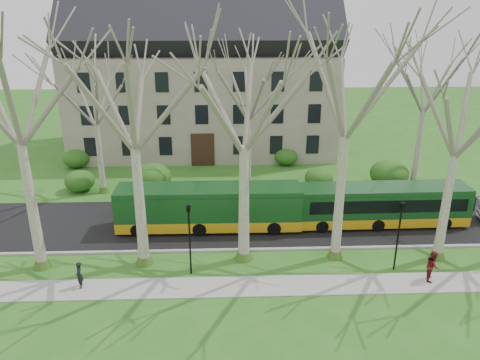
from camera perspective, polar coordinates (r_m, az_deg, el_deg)
name	(u,v)px	position (r m, az deg, el deg)	size (l,w,h in m)	color
ground	(291,262)	(29.09, 6.21, -9.95)	(120.00, 120.00, 0.00)	#28631C
sidewalk	(297,285)	(26.99, 6.95, -12.63)	(70.00, 2.00, 0.06)	gray
road	(280,222)	(33.86, 4.93, -5.10)	(80.00, 8.00, 0.06)	black
curb	(288,249)	(30.34, 5.82, -8.37)	(80.00, 0.25, 0.14)	#A5A39E
building	(203,72)	(49.15, -4.51, 13.04)	(26.50, 12.20, 16.00)	gray
tree_row_verge	(295,151)	(26.47, 6.71, 3.49)	(49.00, 7.00, 14.00)	gray
tree_row_far	(257,122)	(36.83, 2.15, 7.06)	(33.00, 7.00, 12.00)	gray
lamp_row	(295,232)	(26.98, 6.72, -6.36)	(36.22, 0.22, 4.30)	black
hedges	(216,170)	(41.08, -2.89, 1.26)	(30.60, 8.60, 2.00)	#285618
bus_lead	(209,207)	(32.27, -3.80, -3.30)	(12.56, 2.62, 3.14)	#124119
bus_follow	(383,205)	(34.30, 16.99, -2.89)	(11.76, 2.45, 2.94)	#124119
pedestrian_a	(79,275)	(27.65, -19.00, -10.89)	(0.56, 0.37, 1.54)	black
pedestrian_b	(433,266)	(28.89, 22.43, -9.64)	(0.87, 0.68, 1.80)	#5D1518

